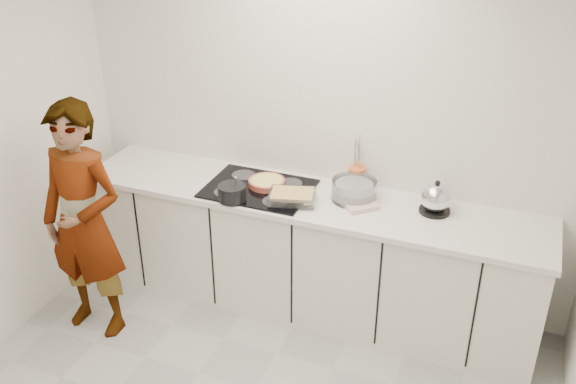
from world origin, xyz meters
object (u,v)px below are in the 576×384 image
at_px(hob, 259,188).
at_px(tart_dish, 267,182).
at_px(baking_dish, 292,196).
at_px(mixing_bowl, 354,191).
at_px(kettle, 436,199).
at_px(utensil_crock, 357,177).
at_px(saucepan, 232,192).
at_px(cook, 84,223).

xyz_separation_m(hob, tart_dish, (0.04, 0.05, 0.03)).
height_order(baking_dish, mixing_bowl, mixing_bowl).
bearing_deg(kettle, utensil_crock, 164.63).
bearing_deg(mixing_bowl, saucepan, -156.84).
distance_m(kettle, cook, 2.29).
distance_m(saucepan, utensil_crock, 0.87).
distance_m(mixing_bowl, cook, 1.79).
height_order(saucepan, mixing_bowl, saucepan).
bearing_deg(utensil_crock, hob, -155.66).
distance_m(hob, saucepan, 0.25).
xyz_separation_m(hob, kettle, (1.19, 0.12, 0.09)).
distance_m(hob, cook, 1.18).
xyz_separation_m(tart_dish, kettle, (1.15, 0.07, 0.06)).
height_order(mixing_bowl, cook, cook).
relative_size(saucepan, baking_dish, 0.63).
bearing_deg(tart_dish, saucepan, -116.43).
xyz_separation_m(tart_dish, utensil_crock, (0.58, 0.23, 0.04)).
bearing_deg(mixing_bowl, utensil_crock, 100.36).
bearing_deg(baking_dish, mixing_bowl, 27.14).
bearing_deg(tart_dish, baking_dish, -30.21).
distance_m(tart_dish, baking_dish, 0.28).
bearing_deg(tart_dish, kettle, 3.50).
xyz_separation_m(hob, baking_dish, (0.28, -0.09, 0.04)).
relative_size(baking_dish, kettle, 1.36).
height_order(tart_dish, cook, cook).
bearing_deg(hob, saucepan, -113.67).
xyz_separation_m(saucepan, kettle, (1.29, 0.34, 0.03)).
height_order(hob, mixing_bowl, mixing_bowl).
distance_m(utensil_crock, cook, 1.85).
relative_size(saucepan, utensil_crock, 1.50).
relative_size(tart_dish, kettle, 1.03).
relative_size(tart_dish, baking_dish, 0.76).
xyz_separation_m(baking_dish, cook, (-1.22, -0.62, -0.13)).
xyz_separation_m(hob, mixing_bowl, (0.65, 0.10, 0.06)).
height_order(hob, baking_dish, baking_dish).
bearing_deg(utensil_crock, kettle, -15.37).
bearing_deg(utensil_crock, cook, -147.48).
xyz_separation_m(mixing_bowl, cook, (-1.59, -0.81, -0.14)).
bearing_deg(saucepan, baking_dish, 19.04).
bearing_deg(tart_dish, hob, -126.54).
bearing_deg(mixing_bowl, hob, -171.26).
bearing_deg(cook, saucepan, 30.72).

